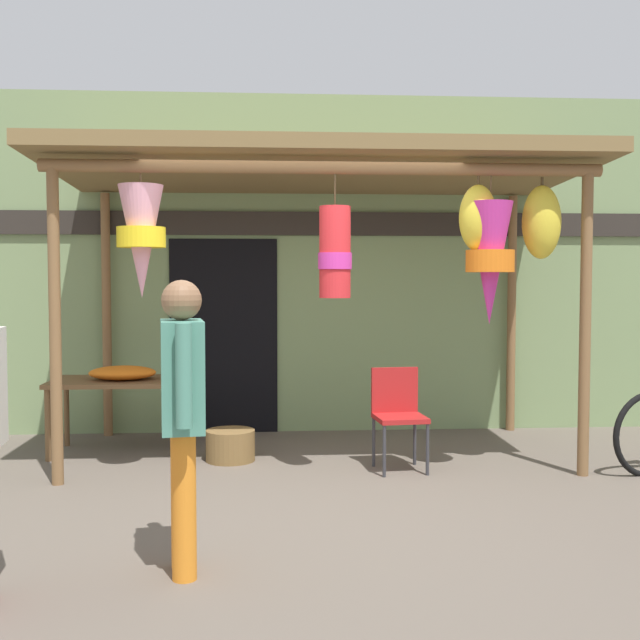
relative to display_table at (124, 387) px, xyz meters
The scene contains 8 objects.
ground_plane 2.18m from the display_table, 40.29° to the right, with size 30.00×30.00×0.00m, color #60564C.
shop_facade 2.20m from the display_table, 32.20° to the left, with size 10.91×0.29×3.48m.
market_stall_canopy 2.57m from the display_table, 10.79° to the right, with size 4.66×2.38×2.68m.
display_table is the anchor object (origin of this frame).
flower_heap_on_table 0.14m from the display_table, 77.32° to the right, with size 0.60×0.42×0.13m.
folding_chair 2.52m from the display_table, 17.76° to the right, with size 0.44×0.44×0.84m.
wicker_basket_by_table 1.16m from the display_table, 21.97° to the right, with size 0.43×0.43×0.27m, color brown.
customer_foreground 3.11m from the display_table, 73.79° to the right, with size 0.27×0.59×1.58m.
Camera 1 is at (-0.27, -5.74, 1.59)m, focal length 43.25 mm.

